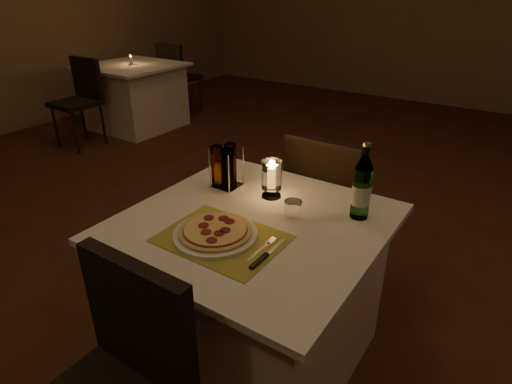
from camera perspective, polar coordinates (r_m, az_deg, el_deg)
The scene contains 17 objects.
floor at distance 2.48m, azimuth -1.13°, elevation -14.31°, with size 8.00×10.00×0.02m, color #482217.
main_table at distance 1.94m, azimuth -0.34°, elevation -13.21°, with size 1.00×1.00×0.74m.
chair_near at distance 1.45m, azimuth -17.75°, elevation -22.29°, with size 0.42×0.42×0.90m.
chair_far at distance 2.37m, azimuth 9.38°, elevation -0.53°, with size 0.42×0.42×0.90m.
placemat at distance 1.61m, azimuth -4.58°, elevation -6.21°, with size 0.45×0.34×0.00m, color #AB9B3B.
plate at distance 1.62m, azimuth -5.43°, elevation -5.62°, with size 0.32×0.32×0.01m, color white.
pizza at distance 1.62m, azimuth -5.45°, elevation -5.13°, with size 0.28×0.28×0.02m.
fork at distance 1.55m, azimuth 1.04°, elevation -7.38°, with size 0.02×0.18×0.00m.
knife at distance 1.49m, azimuth 0.90°, elevation -8.77°, with size 0.02×0.22×0.01m.
tumbler at distance 1.74m, azimuth 4.94°, elevation -2.34°, with size 0.07×0.07×0.07m, color white, non-canonical shape.
water_bottle at distance 1.75m, azimuth 13.93°, elevation 0.48°, with size 0.08×0.08×0.32m.
hurricane_candle at distance 1.87m, azimuth 2.11°, elevation 2.14°, with size 0.09×0.09×0.17m.
cruet_caddy at distance 1.97m, azimuth -4.12°, elevation 3.24°, with size 0.12×0.12×0.21m.
neighbor_table_left at distance 5.40m, azimuth -15.78°, elevation 12.19°, with size 1.00×1.00×0.74m.
neighbor_chair_la at distance 4.94m, azimuth -22.30°, elevation 12.07°, with size 0.42×0.42×0.90m.
neighbor_chair_lb at distance 5.84m, azimuth -10.62°, elevation 15.50°, with size 0.42×0.42×0.90m.
neighbor_candle_left at distance 5.32m, azimuth -16.34°, elevation 16.51°, with size 0.03×0.03×0.11m.
Camera 1 is at (1.09, -1.54, 1.61)m, focal length 30.00 mm.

